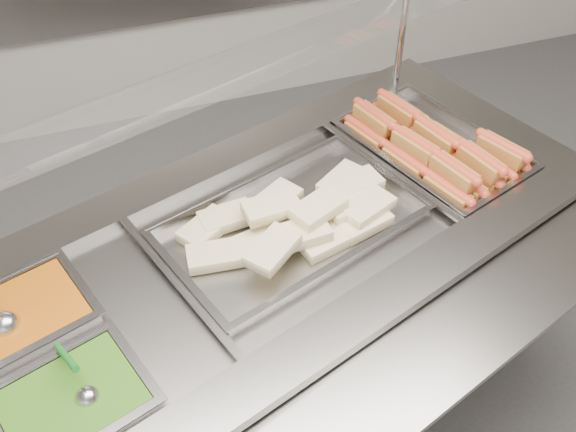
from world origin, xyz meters
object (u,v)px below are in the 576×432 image
object	(u,v)px
pan_hotdogs	(431,154)
sneeze_guard	(219,78)
steam_counter	(276,330)
serving_spoon	(84,390)
pan_wraps	(291,227)
ladle	(5,323)

from	to	relation	value
pan_hotdogs	sneeze_guard	bearing A→B (deg)	179.18
steam_counter	serving_spoon	xyz separation A→B (m)	(-0.55, -0.35, 0.48)
steam_counter	pan_wraps	world-z (taller)	pan_wraps
sneeze_guard	ladle	xyz separation A→B (m)	(-0.64, -0.31, -0.37)
serving_spoon	ladle	bearing A→B (deg)	122.47
sneeze_guard	ladle	world-z (taller)	sneeze_guard
pan_wraps	serving_spoon	bearing A→B (deg)	-149.02
ladle	serving_spoon	size ratio (longest dim) A/B	1.09
pan_wraps	ladle	xyz separation A→B (m)	(-0.77, -0.12, 0.04)
sneeze_guard	serving_spoon	xyz separation A→B (m)	(-0.48, -0.56, -0.37)
ladle	serving_spoon	world-z (taller)	ladle
sneeze_guard	pan_wraps	distance (m)	0.47
sneeze_guard	pan_wraps	world-z (taller)	sneeze_guard
pan_wraps	ladle	world-z (taller)	ladle
steam_counter	ladle	world-z (taller)	ladle
pan_hotdogs	serving_spoon	world-z (taller)	serving_spoon
pan_hotdogs	pan_wraps	bearing A→B (deg)	-161.54
ladle	serving_spoon	xyz separation A→B (m)	(0.16, -0.25, 0.00)
steam_counter	pan_wraps	size ratio (longest dim) A/B	2.65
steam_counter	pan_wraps	bearing A→B (deg)	18.46
sneeze_guard	steam_counter	bearing A→B (deg)	-71.54
sneeze_guard	serving_spoon	bearing A→B (deg)	-130.61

